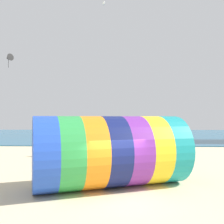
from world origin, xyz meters
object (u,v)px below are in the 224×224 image
at_px(kite_white_parafoil, 104,3).
at_px(bystander_mid_beach, 174,150).
at_px(kite_black_delta, 8,58).
at_px(bystander_near_water, 46,148).
at_px(bystander_far_left, 157,145).
at_px(kite_handler, 181,162).
at_px(giant_inflatable_tube, 111,151).

xyz_separation_m(kite_white_parafoil, bystander_mid_beach, (6.22, -8.52, -15.97)).
height_order(kite_black_delta, bystander_near_water, kite_black_delta).
relative_size(kite_white_parafoil, bystander_far_left, 0.53).
height_order(kite_handler, bystander_far_left, kite_handler).
distance_m(giant_inflatable_tube, bystander_near_water, 11.44).
bearing_deg(bystander_mid_beach, kite_handler, -97.88).
relative_size(kite_handler, kite_black_delta, 1.35).
bearing_deg(bystander_far_left, kite_black_delta, -174.24).
xyz_separation_m(kite_white_parafoil, kite_black_delta, (-8.68, -5.44, -7.66)).
xyz_separation_m(giant_inflatable_tube, bystander_near_water, (-6.24, 9.54, -1.02)).
relative_size(kite_handler, bystander_near_water, 1.15).
relative_size(kite_black_delta, bystander_mid_beach, 0.76).
bearing_deg(bystander_mid_beach, bystander_far_left, 99.03).
height_order(kite_handler, bystander_near_water, kite_handler).
bearing_deg(kite_handler, bystander_mid_beach, 82.12).
relative_size(kite_white_parafoil, bystander_mid_beach, 0.48).
distance_m(kite_white_parafoil, kite_black_delta, 12.80).
bearing_deg(bystander_near_water, kite_white_parafoil, 53.20).
height_order(bystander_near_water, bystander_far_left, bystander_far_left).
height_order(kite_white_parafoil, kite_black_delta, kite_white_parafoil).
relative_size(kite_black_delta, bystander_far_left, 0.83).
xyz_separation_m(kite_handler, bystander_near_water, (-10.22, 7.59, -0.14)).
bearing_deg(kite_black_delta, giant_inflatable_tube, -45.76).
relative_size(kite_white_parafoil, bystander_near_water, 0.54).
bearing_deg(giant_inflatable_tube, kite_handler, 26.12).
relative_size(giant_inflatable_tube, bystander_mid_beach, 4.89).
bearing_deg(kite_black_delta, bystander_mid_beach, -11.67).
height_order(giant_inflatable_tube, kite_handler, giant_inflatable_tube).
relative_size(giant_inflatable_tube, kite_handler, 4.78).
height_order(kite_white_parafoil, bystander_mid_beach, kite_white_parafoil).
bearing_deg(bystander_mid_beach, bystander_near_water, 168.80).
height_order(giant_inflatable_tube, kite_white_parafoil, kite_white_parafoil).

